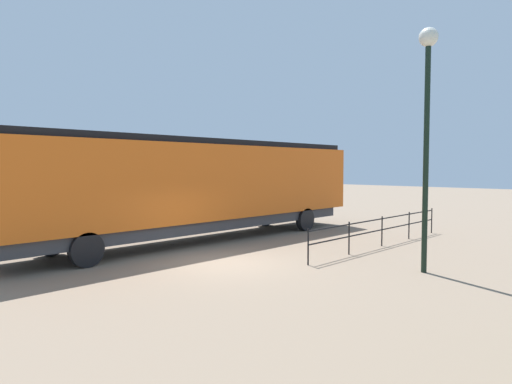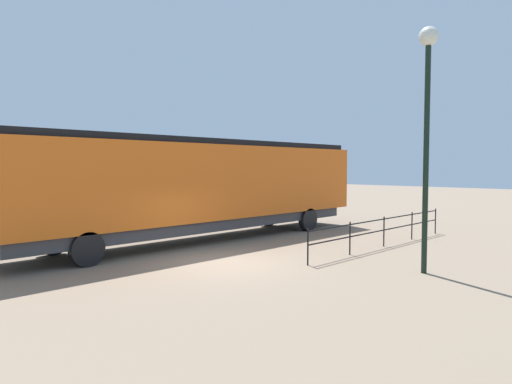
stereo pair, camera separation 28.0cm
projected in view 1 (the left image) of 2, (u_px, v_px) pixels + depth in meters
ground_plane at (225, 264)px, 14.76m from camera, size 120.00×120.00×0.00m
locomotive at (210, 184)px, 19.53m from camera, size 2.96×17.52×4.25m
lamp_post at (427, 100)px, 13.27m from camera, size 0.55×0.55×7.13m
platform_fence at (382, 226)px, 18.00m from camera, size 0.05×9.71×1.18m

